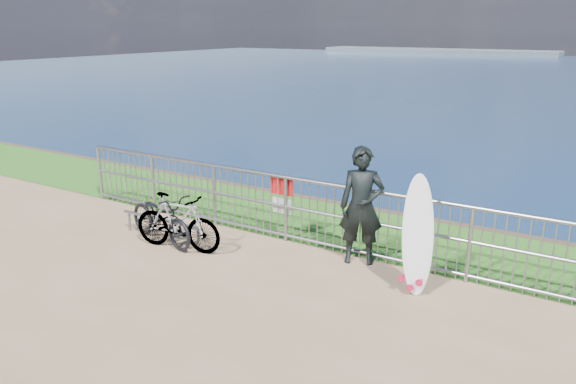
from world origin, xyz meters
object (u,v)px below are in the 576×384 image
Objects in this scene: surfboard at (417,240)px; bicycle_near at (161,218)px; bicycle_far at (177,222)px; surfer at (362,206)px.

bicycle_near is (-4.19, -0.48, -0.32)m from surfboard.
surfboard reaches higher than bicycle_near.
bicycle_far is at bearing -171.34° from surfboard.
surfer reaches higher than surfboard.
bicycle_far is at bearing 179.14° from surfer.
bicycle_near is 1.06× the size of bicycle_far.
surfer is 1.17m from surfboard.
bicycle_near is at bearing 70.05° from bicycle_far.
surfboard is at bearing -89.97° from bicycle_far.
bicycle_near is at bearing 174.76° from surfer.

